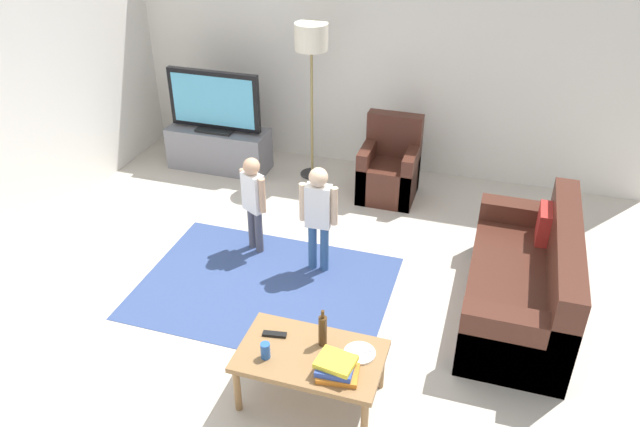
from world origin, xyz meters
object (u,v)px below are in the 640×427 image
Objects in this scene: armchair at (390,170)px; coffee_table at (311,359)px; couch at (529,285)px; child_near_tv at (253,196)px; plate at (360,353)px; tv_stand at (219,149)px; floor_lamp at (311,46)px; soda_can at (265,351)px; book_stack at (337,367)px; tv_remote at (275,334)px; tv at (214,102)px; child_center at (318,211)px; bottle at (323,330)px.

coffee_table is (0.09, -3.08, 0.07)m from armchair.
couch is 2.00× the size of armchair.
child_near_tv is 2.08m from plate.
floor_lamp reaches higher than tv_stand.
soda_can is 0.55× the size of plate.
armchair reaches higher than coffee_table.
book_stack is at bearing -127.98° from couch.
couch reaches higher than tv_remote.
tv is (0.00, -0.02, 0.60)m from tv_stand.
tv is 0.62× the size of floor_lamp.
tv_remote is at bearing 156.95° from book_stack.
floor_lamp is at bearing 8.77° from tv.
armchair is 4.09× the size of plate.
floor_lamp is (-0.96, 0.19, 1.25)m from armchair.
tv_stand is at bearing 120.29° from soda_can.
floor_lamp is at bearing 143.17° from couch.
coffee_table is 0.32m from soda_can.
plate is at bearing -9.36° from tv_remote.
tv reaches higher than couch.
child_center reaches higher than couch.
tv_stand is 1.09× the size of tv.
armchair reaches higher than book_stack.
child_near_tv is (1.08, -1.49, 0.34)m from tv_stand.
bottle is (2.22, -3.00, 0.30)m from tv_stand.
couch is 2.25m from armchair.
book_stack is (1.27, -3.39, -1.07)m from floor_lamp.
book_stack is at bearing -68.60° from child_center.
child_near_tv is 1.89m from bottle.
book_stack is 2.54× the size of soda_can.
bottle is at bearing 36.03° from soda_can.
coffee_table is at bearing -56.19° from child_near_tv.
child_center reaches higher than tv_stand.
tv_stand is 7.06× the size of tv_remote.
couch is at bearing -25.06° from tv.
bottle reaches higher than tv_remote.
armchair is (2.08, -0.02, -0.55)m from tv.
couch is at bearing -25.33° from tv_stand.
couch reaches higher than tv_stand.
bottle is 0.41m from soda_can.
book_stack is 1.79× the size of tv_remote.
armchair is 3.21m from soda_can.
tv_stand is 1.15× the size of child_center.
armchair reaches higher than tv_remote.
child_center reaches higher than book_stack.
couch is 5.92× the size of book_stack.
tv_stand is 3.94× the size of book_stack.
armchair is 1.59m from floor_lamp.
child_center reaches higher than bottle.
soda_can is (0.77, -3.39, -1.06)m from floor_lamp.
armchair is 0.92× the size of child_near_tv.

